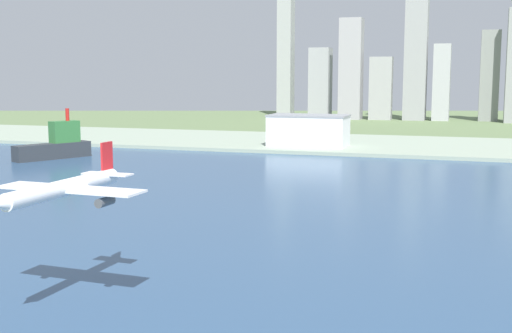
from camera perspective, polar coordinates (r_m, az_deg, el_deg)
name	(u,v)px	position (r m, az deg, el deg)	size (l,w,h in m)	color
ground_plane	(336,188)	(306.51, 6.96, -1.84)	(2400.00, 2400.00, 0.00)	#62784D
water_bay	(305,213)	(248.91, 4.24, -4.02)	(840.00, 360.00, 0.15)	#2D4C70
industrial_pier	(387,145)	(492.55, 11.31, 1.84)	(840.00, 140.00, 2.50)	#95A58F
airplane_landing	(65,188)	(147.20, -16.26, -1.83)	(34.17, 40.39, 11.94)	white
container_barge	(56,145)	(429.63, -16.94, 1.79)	(29.63, 49.04, 31.07)	#2D3338
warehouse_main	(308,130)	(466.08, 4.57, 3.15)	(55.28, 29.91, 22.04)	white
distant_skyline	(417,72)	(807.68, 13.79, 8.00)	(365.52, 56.07, 155.33)	#9DA1A0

